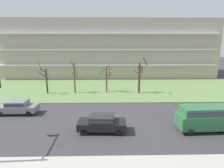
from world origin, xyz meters
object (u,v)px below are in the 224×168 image
(tree_far_left, at_px, (46,79))
(tree_left, at_px, (75,77))
(tree_right, at_px, (140,76))
(tree_center, at_px, (107,78))
(sedan_black_center_left, at_px, (102,123))
(van_green_center_right, at_px, (206,116))
(sedan_gray_near_left, at_px, (18,107))

(tree_far_left, relative_size, tree_left, 1.04)
(tree_far_left, bearing_deg, tree_right, 0.38)
(tree_left, bearing_deg, tree_far_left, -174.58)
(tree_center, bearing_deg, tree_left, -175.92)
(tree_far_left, bearing_deg, tree_left, 5.42)
(tree_far_left, bearing_deg, sedan_black_center_left, -54.25)
(van_green_center_right, bearing_deg, sedan_black_center_left, 177.86)
(tree_left, bearing_deg, tree_right, -1.79)
(sedan_black_center_left, distance_m, van_green_center_right, 9.61)
(tree_right, height_order, sedan_gray_near_left, tree_right)
(tree_far_left, distance_m, tree_left, 4.45)
(van_green_center_right, bearing_deg, tree_right, 105.40)
(sedan_black_center_left, bearing_deg, sedan_gray_near_left, 157.99)
(tree_left, height_order, tree_center, tree_left)
(tree_far_left, relative_size, tree_right, 0.87)
(tree_far_left, distance_m, tree_center, 9.54)
(tree_far_left, distance_m, sedan_black_center_left, 15.72)
(tree_left, distance_m, van_green_center_right, 19.45)
(tree_far_left, distance_m, sedan_gray_near_left, 8.37)
(tree_far_left, height_order, sedan_gray_near_left, tree_far_left)
(tree_far_left, bearing_deg, van_green_center_right, -34.12)
(tree_left, relative_size, tree_right, 0.84)
(tree_left, bearing_deg, sedan_gray_near_left, -120.55)
(tree_far_left, height_order, tree_center, tree_far_left)
(tree_far_left, height_order, tree_left, tree_far_left)
(tree_right, xyz_separation_m, sedan_black_center_left, (-5.56, -12.79, -1.94))
(sedan_gray_near_left, distance_m, sedan_black_center_left, 10.78)
(sedan_gray_near_left, bearing_deg, tree_left, -120.69)
(tree_right, distance_m, sedan_gray_near_left, 17.56)
(sedan_black_center_left, relative_size, van_green_center_right, 0.85)
(tree_right, bearing_deg, tree_left, 178.21)
(van_green_center_right, bearing_deg, tree_center, 122.26)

